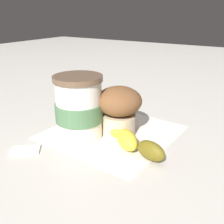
% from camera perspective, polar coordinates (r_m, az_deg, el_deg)
% --- Properties ---
extents(ground_plane, '(3.00, 3.00, 0.00)m').
position_cam_1_polar(ground_plane, '(0.54, 0.00, -4.47)').
color(ground_plane, beige).
extents(paper_napkin, '(0.25, 0.25, 0.00)m').
position_cam_1_polar(paper_napkin, '(0.54, 0.00, -4.40)').
color(paper_napkin, white).
rests_on(paper_napkin, ground_plane).
extents(coffee_cup, '(0.09, 0.09, 0.12)m').
position_cam_1_polar(coffee_cup, '(0.50, -7.17, 0.95)').
color(coffee_cup, silver).
rests_on(coffee_cup, paper_napkin).
extents(muffin, '(0.09, 0.09, 0.10)m').
position_cam_1_polar(muffin, '(0.51, 1.68, 1.00)').
color(muffin, beige).
rests_on(muffin, paper_napkin).
extents(banana, '(0.15, 0.16, 0.03)m').
position_cam_1_polar(banana, '(0.50, 3.29, -4.52)').
color(banana, yellow).
rests_on(banana, paper_napkin).
extents(sugar_packet, '(0.06, 0.06, 0.01)m').
position_cam_1_polar(sugar_packet, '(0.50, -18.37, -7.71)').
color(sugar_packet, white).
rests_on(sugar_packet, ground_plane).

